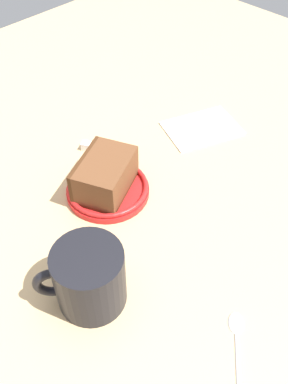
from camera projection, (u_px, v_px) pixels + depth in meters
ground_plane at (169, 215)px, 67.14cm from camera, size 142.39×142.39×3.46cm
small_plate at (108, 189)px, 67.44cm from camera, size 13.19×13.19×1.77cm
cake_slice at (105, 175)px, 65.32cm from camera, size 10.77×12.24×5.69cm
tea_mug at (88, 278)px, 51.93cm from camera, size 9.08×10.37×9.02cm
teaspoon at (237, 335)px, 51.30cm from camera, size 7.91×9.61×0.80cm
folded_napkin at (202, 128)px, 79.21cm from camera, size 13.76×15.95×0.60cm
sugar_cube at (88, 145)px, 75.18cm from camera, size 1.99×1.99×1.46cm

